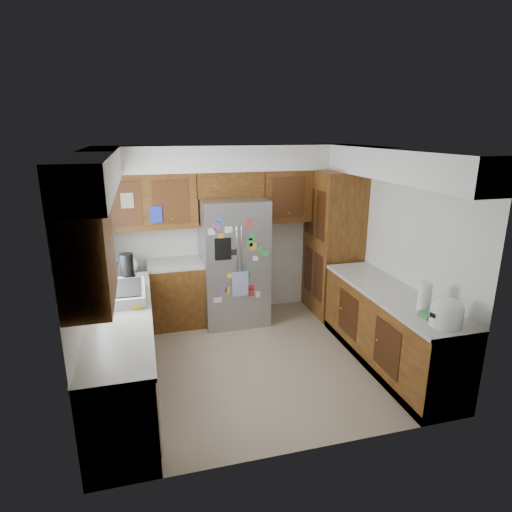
# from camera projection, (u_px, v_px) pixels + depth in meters

# --- Properties ---
(floor) EXTENTS (3.60, 3.60, 0.00)m
(floor) POSITION_uv_depth(u_px,v_px,m) (255.00, 360.00, 5.23)
(floor) COLOR gray
(floor) RESTS_ON ground
(room_shell) EXTENTS (3.64, 3.24, 2.52)m
(room_shell) POSITION_uv_depth(u_px,v_px,m) (239.00, 208.00, 5.02)
(room_shell) COLOR silver
(room_shell) RESTS_ON ground
(left_counter_run) EXTENTS (1.36, 3.20, 0.92)m
(left_counter_run) POSITION_uv_depth(u_px,v_px,m) (138.00, 341.00, 4.79)
(left_counter_run) COLOR #44220D
(left_counter_run) RESTS_ON ground
(right_counter_run) EXTENTS (0.63, 2.25, 0.92)m
(right_counter_run) POSITION_uv_depth(u_px,v_px,m) (388.00, 331.00, 5.04)
(right_counter_run) COLOR #44220D
(right_counter_run) RESTS_ON ground
(pantry) EXTENTS (0.60, 0.90, 2.15)m
(pantry) POSITION_uv_depth(u_px,v_px,m) (333.00, 244.00, 6.36)
(pantry) COLOR #44220D
(pantry) RESTS_ON ground
(fridge) EXTENTS (0.90, 0.79, 1.80)m
(fridge) POSITION_uv_depth(u_px,v_px,m) (234.00, 261.00, 6.09)
(fridge) COLOR gray
(fridge) RESTS_ON ground
(bridge_cabinet) EXTENTS (0.96, 0.34, 0.35)m
(bridge_cabinet) POSITION_uv_depth(u_px,v_px,m) (229.00, 184.00, 5.99)
(bridge_cabinet) COLOR #44220D
(bridge_cabinet) RESTS_ON fridge
(fridge_top_items) EXTENTS (0.56, 0.30, 0.24)m
(fridge_top_items) POSITION_uv_depth(u_px,v_px,m) (225.00, 163.00, 5.87)
(fridge_top_items) COLOR #19399E
(fridge_top_items) RESTS_ON bridge_cabinet
(sink_assembly) EXTENTS (0.52, 0.71, 0.37)m
(sink_assembly) POSITION_uv_depth(u_px,v_px,m) (121.00, 293.00, 4.67)
(sink_assembly) COLOR silver
(sink_assembly) RESTS_ON left_counter_run
(left_counter_clutter) EXTENTS (0.35, 0.77, 0.38)m
(left_counter_clutter) POSITION_uv_depth(u_px,v_px,m) (125.00, 268.00, 5.32)
(left_counter_clutter) COLOR black
(left_counter_clutter) RESTS_ON left_counter_run
(rice_cooker) EXTENTS (0.31, 0.30, 0.27)m
(rice_cooker) POSITION_uv_depth(u_px,v_px,m) (447.00, 312.00, 4.02)
(rice_cooker) COLOR white
(rice_cooker) RESTS_ON right_counter_run
(paper_towel) EXTENTS (0.13, 0.13, 0.30)m
(paper_towel) POSITION_uv_depth(u_px,v_px,m) (424.00, 296.00, 4.36)
(paper_towel) COLOR white
(paper_towel) RESTS_ON right_counter_run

